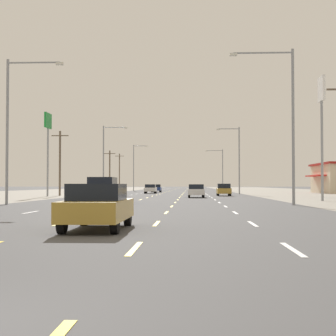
{
  "coord_description": "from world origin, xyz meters",
  "views": [
    {
      "loc": [
        3.02,
        -4.71,
        1.44
      ],
      "look_at": [
        0.26,
        57.6,
        3.41
      ],
      "focal_mm": 56.03,
      "sensor_mm": 36.0,
      "label": 1
    }
  ],
  "objects_px": {
    "hatchback_far_right_midfar": "(224,190)",
    "pole_sign_right_row_1": "(322,108)",
    "sedan_inner_right_mid": "(196,191)",
    "streetlight_right_row_0": "(287,115)",
    "suv_inner_left_near": "(103,190)",
    "sedan_center_turn_nearest": "(98,206)",
    "sedan_inner_left_far": "(150,189)",
    "sedan_inner_left_farther": "(156,188)",
    "streetlight_left_row_1": "(106,155)",
    "streetlight_right_row_1": "(237,156)",
    "streetlight_left_row_0": "(13,121)",
    "streetlight_left_row_2": "(135,165)",
    "streetlight_right_row_2": "(221,167)",
    "pole_sign_left_row_2": "(48,132)"
  },
  "relations": [
    {
      "from": "sedan_center_turn_nearest",
      "to": "streetlight_left_row_2",
      "type": "height_order",
      "value": "streetlight_left_row_2"
    },
    {
      "from": "hatchback_far_right_midfar",
      "to": "streetlight_left_row_1",
      "type": "height_order",
      "value": "streetlight_left_row_1"
    },
    {
      "from": "sedan_inner_right_mid",
      "to": "streetlight_right_row_0",
      "type": "height_order",
      "value": "streetlight_right_row_0"
    },
    {
      "from": "hatchback_far_right_midfar",
      "to": "pole_sign_right_row_1",
      "type": "bearing_deg",
      "value": -70.1
    },
    {
      "from": "pole_sign_right_row_1",
      "to": "sedan_inner_left_far",
      "type": "bearing_deg",
      "value": 115.28
    },
    {
      "from": "streetlight_left_row_2",
      "to": "streetlight_right_row_2",
      "type": "relative_size",
      "value": 1.12
    },
    {
      "from": "streetlight_right_row_0",
      "to": "sedan_inner_right_mid",
      "type": "bearing_deg",
      "value": 106.23
    },
    {
      "from": "sedan_inner_right_mid",
      "to": "streetlight_left_row_0",
      "type": "relative_size",
      "value": 0.43
    },
    {
      "from": "pole_sign_right_row_1",
      "to": "sedan_inner_left_farther",
      "type": "bearing_deg",
      "value": 109.15
    },
    {
      "from": "streetlight_left_row_0",
      "to": "streetlight_left_row_2",
      "type": "height_order",
      "value": "streetlight_left_row_2"
    },
    {
      "from": "streetlight_left_row_2",
      "to": "streetlight_right_row_0",
      "type": "bearing_deg",
      "value": -76.61
    },
    {
      "from": "sedan_inner_left_far",
      "to": "streetlight_left_row_1",
      "type": "relative_size",
      "value": 0.44
    },
    {
      "from": "streetlight_right_row_0",
      "to": "streetlight_right_row_2",
      "type": "bearing_deg",
      "value": 89.98
    },
    {
      "from": "sedan_inner_right_mid",
      "to": "suv_inner_left_near",
      "type": "bearing_deg",
      "value": -110.31
    },
    {
      "from": "pole_sign_left_row_2",
      "to": "streetlight_left_row_0",
      "type": "height_order",
      "value": "streetlight_left_row_0"
    },
    {
      "from": "sedan_center_turn_nearest",
      "to": "sedan_inner_left_far",
      "type": "height_order",
      "value": "same"
    },
    {
      "from": "sedan_inner_right_mid",
      "to": "sedan_inner_left_farther",
      "type": "relative_size",
      "value": 1.0
    },
    {
      "from": "streetlight_left_row_0",
      "to": "streetlight_right_row_1",
      "type": "xyz_separation_m",
      "value": [
        19.6,
        41.13,
        -0.32
      ]
    },
    {
      "from": "sedan_inner_right_mid",
      "to": "pole_sign_right_row_1",
      "type": "distance_m",
      "value": 17.59
    },
    {
      "from": "suv_inner_left_near",
      "to": "streetlight_left_row_1",
      "type": "distance_m",
      "value": 40.04
    },
    {
      "from": "sedan_inner_right_mid",
      "to": "streetlight_left_row_0",
      "type": "bearing_deg",
      "value": -122.21
    },
    {
      "from": "sedan_center_turn_nearest",
      "to": "hatchback_far_right_midfar",
      "type": "xyz_separation_m",
      "value": [
        7.1,
        50.09,
        0.03
      ]
    },
    {
      "from": "sedan_inner_right_mid",
      "to": "sedan_inner_left_farther",
      "type": "distance_m",
      "value": 40.93
    },
    {
      "from": "sedan_inner_left_farther",
      "to": "sedan_inner_left_far",
      "type": "bearing_deg",
      "value": -90.19
    },
    {
      "from": "suv_inner_left_near",
      "to": "sedan_center_turn_nearest",
      "type": "bearing_deg",
      "value": -80.74
    },
    {
      "from": "streetlight_right_row_1",
      "to": "streetlight_left_row_2",
      "type": "relative_size",
      "value": 0.95
    },
    {
      "from": "sedan_center_turn_nearest",
      "to": "streetlight_right_row_0",
      "type": "distance_m",
      "value": 23.1
    },
    {
      "from": "sedan_center_turn_nearest",
      "to": "streetlight_right_row_0",
      "type": "xyz_separation_m",
      "value": [
        9.68,
        20.23,
        5.56
      ]
    },
    {
      "from": "streetlight_left_row_1",
      "to": "streetlight_right_row_2",
      "type": "xyz_separation_m",
      "value": [
        19.56,
        41.13,
        -0.42
      ]
    },
    {
      "from": "hatchback_far_right_midfar",
      "to": "streetlight_left_row_0",
      "type": "bearing_deg",
      "value": -119.51
    },
    {
      "from": "streetlight_right_row_0",
      "to": "streetlight_right_row_2",
      "type": "distance_m",
      "value": 82.27
    },
    {
      "from": "sedan_center_turn_nearest",
      "to": "pole_sign_left_row_2",
      "type": "height_order",
      "value": "pole_sign_left_row_2"
    },
    {
      "from": "suv_inner_left_near",
      "to": "hatchback_far_right_midfar",
      "type": "distance_m",
      "value": 29.96
    },
    {
      "from": "sedan_inner_right_mid",
      "to": "streetlight_right_row_0",
      "type": "relative_size",
      "value": 0.41
    },
    {
      "from": "streetlight_right_row_1",
      "to": "streetlight_left_row_0",
      "type": "bearing_deg",
      "value": -115.48
    },
    {
      "from": "sedan_center_turn_nearest",
      "to": "hatchback_far_right_midfar",
      "type": "bearing_deg",
      "value": 81.93
    },
    {
      "from": "streetlight_right_row_0",
      "to": "streetlight_right_row_2",
      "type": "xyz_separation_m",
      "value": [
        0.03,
        82.27,
        -0.87
      ]
    },
    {
      "from": "streetlight_left_row_0",
      "to": "streetlight_right_row_2",
      "type": "bearing_deg",
      "value": 76.66
    },
    {
      "from": "pole_sign_right_row_1",
      "to": "streetlight_left_row_0",
      "type": "height_order",
      "value": "pole_sign_right_row_1"
    },
    {
      "from": "sedan_center_turn_nearest",
      "to": "sedan_inner_right_mid",
      "type": "height_order",
      "value": "same"
    },
    {
      "from": "sedan_center_turn_nearest",
      "to": "streetlight_left_row_1",
      "type": "height_order",
      "value": "streetlight_left_row_1"
    },
    {
      "from": "streetlight_left_row_0",
      "to": "streetlight_left_row_2",
      "type": "relative_size",
      "value": 0.99
    },
    {
      "from": "streetlight_right_row_2",
      "to": "pole_sign_right_row_1",
      "type": "bearing_deg",
      "value": -86.27
    },
    {
      "from": "sedan_center_turn_nearest",
      "to": "streetlight_right_row_2",
      "type": "height_order",
      "value": "streetlight_right_row_2"
    },
    {
      "from": "streetlight_left_row_0",
      "to": "sedan_inner_left_farther",
      "type": "bearing_deg",
      "value": 84.21
    },
    {
      "from": "sedan_inner_left_far",
      "to": "streetlight_right_row_1",
      "type": "bearing_deg",
      "value": -26.48
    },
    {
      "from": "streetlight_right_row_0",
      "to": "streetlight_left_row_2",
      "type": "distance_m",
      "value": 84.57
    },
    {
      "from": "streetlight_right_row_1",
      "to": "streetlight_left_row_1",
      "type": "bearing_deg",
      "value": 180.0
    },
    {
      "from": "sedan_inner_left_far",
      "to": "sedan_inner_left_farther",
      "type": "xyz_separation_m",
      "value": [
        0.05,
        13.64,
        0.0
      ]
    },
    {
      "from": "sedan_center_turn_nearest",
      "to": "streetlight_right_row_1",
      "type": "height_order",
      "value": "streetlight_right_row_1"
    }
  ]
}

